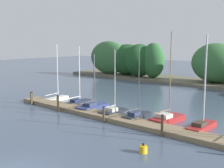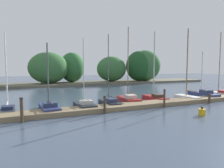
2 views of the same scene
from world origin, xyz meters
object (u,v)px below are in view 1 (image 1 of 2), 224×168
sailboat_2 (93,106)px  sailboat_5 (168,118)px  sailboat_6 (202,124)px  sailboat_3 (114,112)px  sailboat_1 (79,101)px  mooring_piling_3 (162,126)px  mooring_piling_1 (58,103)px  mooring_piling_2 (104,114)px  sailboat_0 (58,98)px  sailboat_4 (137,115)px  mooring_piling_0 (32,98)px  channel_buoy_0 (143,149)px

sailboat_2 → sailboat_5: bearing=-84.6°
sailboat_6 → sailboat_2: bearing=94.1°
sailboat_2 → sailboat_3: bearing=-96.5°
sailboat_3 → sailboat_5: bearing=-77.7°
sailboat_1 → mooring_piling_3: bearing=-106.9°
mooring_piling_1 → mooring_piling_2: bearing=1.9°
mooring_piling_2 → sailboat_6: bearing=25.8°
sailboat_5 → sailboat_6: bearing=-86.3°
sailboat_0 → mooring_piling_3: size_ratio=3.94×
sailboat_0 → mooring_piling_2: (9.78, -3.08, 0.36)m
sailboat_0 → mooring_piling_1: bearing=-137.3°
sailboat_6 → mooring_piling_3: 3.68m
sailboat_4 → mooring_piling_3: bearing=-123.5°
sailboat_1 → mooring_piling_1: 3.68m
sailboat_4 → mooring_piling_2: 3.04m
sailboat_6 → sailboat_0: bearing=90.7°
sailboat_2 → sailboat_5: size_ratio=0.73×
mooring_piling_1 → sailboat_6: bearing=15.7°
sailboat_1 → sailboat_5: size_ratio=0.82×
mooring_piling_1 → mooring_piling_2: 5.62m
sailboat_4 → mooring_piling_3: sailboat_4 is taller
sailboat_0 → sailboat_5: 13.73m
sailboat_6 → mooring_piling_2: 7.72m
sailboat_2 → sailboat_0: bearing=83.3°
mooring_piling_0 → sailboat_0: bearing=81.6°
sailboat_0 → mooring_piling_0: size_ratio=4.65×
sailboat_1 → sailboat_5: sailboat_5 is taller
mooring_piling_1 → mooring_piling_3: (11.13, 0.18, -0.01)m
sailboat_4 → mooring_piling_1: 7.66m
sailboat_0 → mooring_piling_0: (-0.45, -3.06, 0.36)m
mooring_piling_0 → mooring_piling_2: bearing=-0.1°
sailboat_0 → channel_buoy_0: sailboat_0 is taller
sailboat_4 → sailboat_5: 2.60m
sailboat_0 → mooring_piling_3: sailboat_0 is taller
sailboat_2 → sailboat_6: bearing=-87.3°
sailboat_1 → sailboat_6: size_ratio=0.85×
sailboat_0 → mooring_piling_1: sailboat_0 is taller
mooring_piling_0 → mooring_piling_2: 10.24m
mooring_piling_1 → channel_buoy_0: 12.29m
sailboat_2 → mooring_piling_2: sailboat_2 is taller
mooring_piling_2 → sailboat_2: bearing=145.3°
sailboat_4 → sailboat_3: bearing=97.0°
sailboat_6 → channel_buoy_0: 6.71m
sailboat_5 → mooring_piling_2: (-3.94, -3.49, 0.31)m
mooring_piling_3 → sailboat_4: bearing=146.9°
sailboat_2 → sailboat_5: (7.62, 0.95, 0.01)m
sailboat_2 → mooring_piling_0: 7.03m
sailboat_0 → sailboat_4: size_ratio=0.98×
sailboat_1 → channel_buoy_0: sailboat_1 is taller
sailboat_1 → sailboat_6: 13.55m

